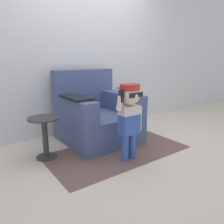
% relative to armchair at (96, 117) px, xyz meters
% --- Properties ---
extents(ground_plane, '(10.00, 10.00, 0.00)m').
position_rel_armchair_xyz_m(ground_plane, '(0.13, -0.30, -0.34)').
color(ground_plane, beige).
extents(wall_back, '(10.00, 0.05, 2.60)m').
position_rel_armchair_xyz_m(wall_back, '(0.13, 0.55, 0.96)').
color(wall_back, silver).
rests_on(wall_back, ground_plane).
extents(armchair, '(0.99, 0.99, 1.00)m').
position_rel_armchair_xyz_m(armchair, '(0.00, 0.00, 0.00)').
color(armchair, '#475684').
rests_on(armchair, ground_plane).
extents(person_child, '(0.37, 0.27, 0.89)m').
position_rel_armchair_xyz_m(person_child, '(-0.05, -0.80, 0.26)').
color(person_child, '#3356AD').
rests_on(person_child, ground_plane).
extents(side_table, '(0.37, 0.37, 0.50)m').
position_rel_armchair_xyz_m(side_table, '(-0.83, -0.19, -0.04)').
color(side_table, '#333333').
rests_on(side_table, ground_plane).
extents(rug, '(1.78, 0.93, 0.01)m').
position_rel_armchair_xyz_m(rug, '(-0.02, -0.55, -0.34)').
color(rug, brown).
rests_on(rug, ground_plane).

